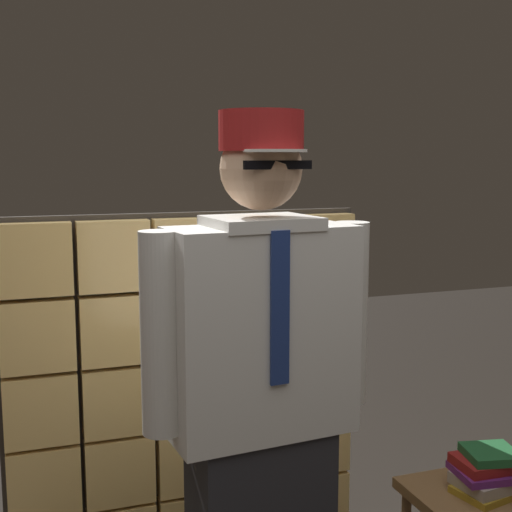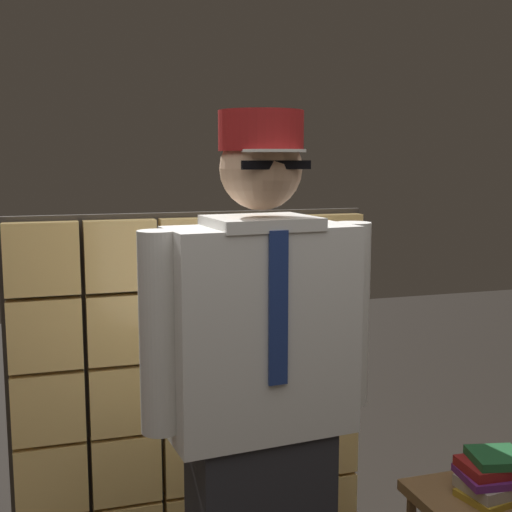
% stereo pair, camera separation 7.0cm
% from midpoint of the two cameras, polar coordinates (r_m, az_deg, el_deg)
% --- Properties ---
extents(glass_block_wall, '(1.50, 0.10, 1.50)m').
position_cam_midpoint_polar(glass_block_wall, '(2.94, -4.35, -11.15)').
color(glass_block_wall, '#F2C672').
rests_on(glass_block_wall, ground).
extents(standing_person, '(0.73, 0.33, 1.83)m').
position_cam_midpoint_polar(standing_person, '(2.11, 1.37, -12.51)').
color(standing_person, '#28282D').
rests_on(standing_person, ground).
extents(book_stack, '(0.27, 0.22, 0.16)m').
position_cam_midpoint_polar(book_stack, '(2.67, 19.91, -16.83)').
color(book_stack, olive).
rests_on(book_stack, side_table).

